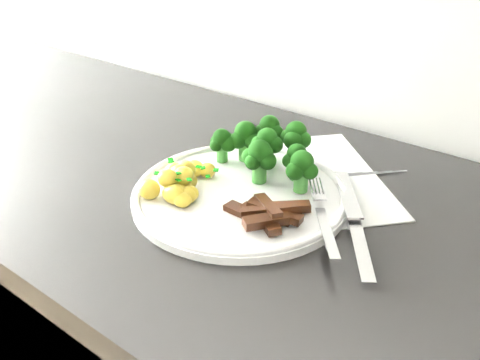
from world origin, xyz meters
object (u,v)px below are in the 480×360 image
at_px(potatoes, 180,182).
at_px(fork, 324,219).
at_px(recipe_paper, 311,177).
at_px(knife, 356,233).
at_px(plate, 240,193).
at_px(broccoli, 269,146).
at_px(beef_strips, 269,213).

bearing_deg(potatoes, fork, 14.13).
relative_size(recipe_paper, knife, 1.63).
relative_size(plate, broccoli, 1.59).
bearing_deg(broccoli, knife, -20.12).
bearing_deg(beef_strips, knife, 23.90).
bearing_deg(beef_strips, recipe_paper, 99.67).
distance_m(recipe_paper, plate, 0.12).
bearing_deg(fork, knife, 15.91).
bearing_deg(knife, fork, -164.09).
height_order(recipe_paper, broccoli, broccoli).
bearing_deg(plate, potatoes, -141.94).
relative_size(recipe_paper, potatoes, 2.84).
bearing_deg(broccoli, fork, -28.98).
distance_m(potatoes, knife, 0.25).
bearing_deg(fork, plate, 179.67).
distance_m(beef_strips, fork, 0.07).
relative_size(beef_strips, knife, 0.51).
xyz_separation_m(broccoli, knife, (0.18, -0.07, -0.04)).
xyz_separation_m(broccoli, fork, (0.14, -0.08, -0.03)).
height_order(potatoes, fork, potatoes).
distance_m(plate, beef_strips, 0.08).
distance_m(fork, knife, 0.04).
xyz_separation_m(plate, beef_strips, (0.07, -0.03, 0.01)).
bearing_deg(potatoes, knife, 14.43).
bearing_deg(recipe_paper, plate, -112.72).
bearing_deg(potatoes, broccoli, 64.90).
bearing_deg(recipe_paper, knife, -39.00).
bearing_deg(potatoes, recipe_paper, 55.59).
height_order(potatoes, beef_strips, potatoes).
height_order(plate, knife, knife).
bearing_deg(potatoes, plate, 38.06).
distance_m(recipe_paper, fork, 0.15).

